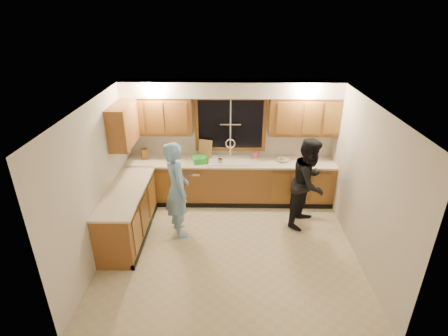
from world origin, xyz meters
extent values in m
plane|color=beige|center=(0.00, 0.00, 0.00)|extent=(4.20, 4.20, 0.00)
plane|color=white|center=(0.00, 0.00, 2.50)|extent=(4.20, 4.20, 0.00)
plane|color=beige|center=(0.00, 1.90, 1.25)|extent=(4.20, 0.00, 4.20)
plane|color=beige|center=(-2.10, 0.00, 1.25)|extent=(0.00, 3.80, 3.80)
plane|color=beige|center=(2.10, 0.00, 1.25)|extent=(0.00, 3.80, 3.80)
cube|color=brown|center=(0.00, 1.60, 0.44)|extent=(4.20, 0.60, 0.88)
cube|color=brown|center=(-1.80, 0.35, 0.44)|extent=(0.60, 1.90, 0.88)
cube|color=beige|center=(0.00, 1.58, 0.90)|extent=(4.20, 0.63, 0.04)
cube|color=beige|center=(-1.79, 0.35, 0.90)|extent=(0.63, 1.90, 0.04)
cube|color=brown|center=(-1.43, 1.73, 1.83)|extent=(1.35, 0.33, 0.75)
cube|color=brown|center=(1.43, 1.73, 1.83)|extent=(1.35, 0.33, 0.75)
cube|color=brown|center=(-1.94, 1.12, 1.83)|extent=(0.33, 0.90, 0.75)
cube|color=white|center=(0.00, 1.72, 2.35)|extent=(4.20, 0.35, 0.30)
cube|color=black|center=(0.00, 1.90, 1.60)|extent=(1.30, 0.01, 1.00)
cube|color=brown|center=(0.00, 1.89, 2.14)|extent=(1.44, 0.03, 0.07)
cube|color=brown|center=(0.00, 1.89, 1.07)|extent=(1.44, 0.03, 0.07)
cube|color=brown|center=(-0.69, 1.89, 1.60)|extent=(0.07, 0.03, 1.00)
cube|color=brown|center=(0.69, 1.89, 1.60)|extent=(0.07, 0.03, 1.00)
cube|color=white|center=(0.00, 1.60, 0.93)|extent=(0.86, 0.52, 0.03)
cube|color=white|center=(-0.21, 1.60, 0.84)|extent=(0.38, 0.42, 0.18)
cube|color=white|center=(0.21, 1.60, 0.84)|extent=(0.38, 0.42, 0.18)
cylinder|color=white|center=(0.00, 1.80, 1.08)|extent=(0.04, 0.04, 0.28)
torus|color=white|center=(0.00, 1.80, 1.22)|extent=(0.21, 0.03, 0.21)
cube|color=white|center=(-0.85, 1.59, 0.41)|extent=(0.60, 0.56, 0.82)
cube|color=white|center=(-1.80, -0.22, 0.45)|extent=(0.58, 0.75, 0.90)
imported|color=#73ABDA|center=(-0.92, 0.45, 0.88)|extent=(0.64, 0.76, 1.76)
imported|color=black|center=(1.43, 0.81, 0.85)|extent=(0.99, 1.05, 1.70)
cube|color=#98632A|center=(-1.75, 1.69, 1.03)|extent=(0.15, 0.14, 0.22)
cube|color=tan|center=(-0.51, 1.78, 1.11)|extent=(0.30, 0.17, 0.37)
cube|color=green|center=(-0.61, 1.52, 0.98)|extent=(0.32, 0.31, 0.12)
imported|color=#F65D87|center=(0.52, 1.77, 1.01)|extent=(0.11, 0.11, 0.18)
imported|color=silver|center=(1.06, 1.60, 0.95)|extent=(0.30, 0.30, 0.06)
cylinder|color=#C2B695|center=(-0.21, 1.44, 0.98)|extent=(0.08, 0.08, 0.12)
cylinder|color=#C2B695|center=(-0.18, 1.43, 0.98)|extent=(0.06, 0.06, 0.11)
camera|label=1|loc=(-0.01, -4.85, 3.80)|focal=28.00mm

